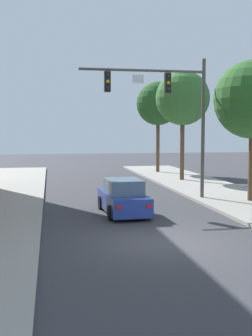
{
  "coord_description": "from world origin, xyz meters",
  "views": [
    {
      "loc": [
        -3.64,
        -13.48,
        3.71
      ],
      "look_at": [
        -0.03,
        6.33,
        2.0
      ],
      "focal_mm": 44.9,
      "sensor_mm": 36.0,
      "label": 1
    }
  ],
  "objects_px": {
    "car_lead_blue": "(123,198)",
    "street_tree_farthest": "(158,104)",
    "traffic_signal_mast": "(169,101)",
    "street_tree_third": "(183,99)"
  },
  "relations": [
    {
      "from": "street_tree_farthest",
      "to": "street_tree_third",
      "type": "bearing_deg",
      "value": -88.38
    },
    {
      "from": "traffic_signal_mast",
      "to": "street_tree_farthest",
      "type": "height_order",
      "value": "street_tree_farthest"
    },
    {
      "from": "car_lead_blue",
      "to": "street_tree_farthest",
      "type": "distance_m",
      "value": 20.05
    },
    {
      "from": "street_tree_farthest",
      "to": "traffic_signal_mast",
      "type": "bearing_deg",
      "value": -102.53
    },
    {
      "from": "car_lead_blue",
      "to": "street_tree_third",
      "type": "height_order",
      "value": "street_tree_third"
    },
    {
      "from": "traffic_signal_mast",
      "to": "car_lead_blue",
      "type": "xyz_separation_m",
      "value": [
        -3.03,
        -3.12,
        -4.63
      ]
    },
    {
      "from": "car_lead_blue",
      "to": "street_tree_farthest",
      "type": "relative_size",
      "value": 0.53
    },
    {
      "from": "traffic_signal_mast",
      "to": "car_lead_blue",
      "type": "bearing_deg",
      "value": -134.18
    },
    {
      "from": "street_tree_third",
      "to": "street_tree_farthest",
      "type": "distance_m",
      "value": 6.52
    },
    {
      "from": "car_lead_blue",
      "to": "street_tree_farthest",
      "type": "xyz_separation_m",
      "value": [
        6.38,
        18.18,
        5.55
      ]
    }
  ]
}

